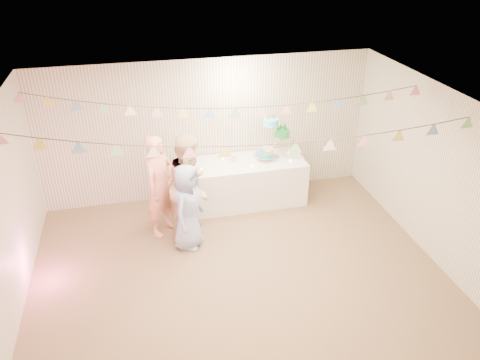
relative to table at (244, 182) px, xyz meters
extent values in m
plane|color=brown|center=(-0.56, -2.04, -0.41)|extent=(6.00, 6.00, 0.00)
plane|color=silver|center=(-0.56, -2.04, 2.19)|extent=(6.00, 6.00, 0.00)
plane|color=silver|center=(-0.56, 0.46, 0.89)|extent=(6.00, 6.00, 0.00)
plane|color=silver|center=(-0.56, -4.54, 0.89)|extent=(6.00, 6.00, 0.00)
plane|color=silver|center=(-3.56, -2.04, 0.89)|extent=(5.00, 5.00, 0.00)
plane|color=silver|center=(2.44, -2.04, 0.89)|extent=(5.00, 5.00, 0.00)
cube|color=white|center=(0.00, 0.00, 0.00)|extent=(2.19, 0.88, 0.82)
cylinder|color=white|center=(-0.49, -0.05, 0.35)|extent=(0.32, 0.32, 0.02)
imported|color=#FD9884|center=(-1.54, -0.63, 0.46)|extent=(0.73, 0.75, 1.73)
imported|color=#D8B885|center=(-1.08, -0.81, 0.48)|extent=(1.02, 1.09, 1.79)
imported|color=#92A1CE|center=(-1.17, -1.12, 0.31)|extent=(0.76, 0.84, 1.43)
cylinder|color=#FFD88C|center=(-0.80, -0.15, 0.43)|extent=(0.04, 0.04, 0.03)
cylinder|color=#FFD88C|center=(-0.35, 0.18, 0.43)|extent=(0.04, 0.04, 0.03)
cylinder|color=#FFD88C|center=(0.10, -0.22, 0.43)|extent=(0.04, 0.04, 0.03)
cylinder|color=#FFD88C|center=(0.35, 0.22, 0.43)|extent=(0.04, 0.04, 0.03)
cylinder|color=#FFD88C|center=(0.82, -0.18, 0.43)|extent=(0.04, 0.04, 0.03)
cylinder|color=#FFD88C|center=(0.90, 0.15, 0.43)|extent=(0.04, 0.04, 0.03)
camera|label=1|loc=(-1.80, -7.31, 4.14)|focal=35.00mm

